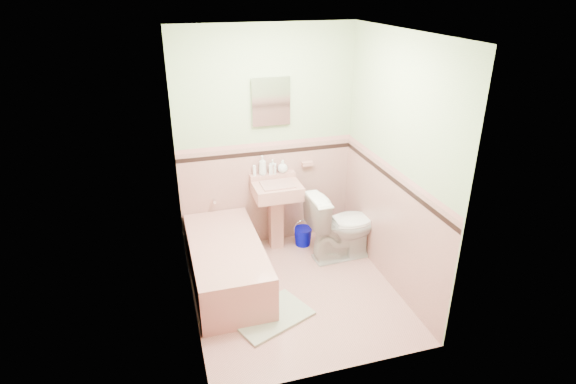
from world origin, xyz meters
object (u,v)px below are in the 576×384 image
object	(u,v)px
toilet	(342,225)
shoe	(263,305)
bathtub	(227,265)
soap_bottle_left	(262,165)
medicine_cabinet	(271,101)
sink	(277,217)
soap_bottle_right	(283,166)
bucket	(303,236)
soap_bottle_mid	(273,167)

from	to	relation	value
toilet	shoe	bearing A→B (deg)	119.91
bathtub	soap_bottle_left	world-z (taller)	soap_bottle_left
medicine_cabinet	soap_bottle_left	distance (m)	0.72
sink	soap_bottle_left	xyz separation A→B (m)	(-0.12, 0.18, 0.58)
soap_bottle_left	medicine_cabinet	bearing A→B (deg)	14.52
sink	shoe	distance (m)	1.20
soap_bottle_left	soap_bottle_right	world-z (taller)	soap_bottle_left
soap_bottle_left	bucket	xyz separation A→B (m)	(0.43, -0.18, -0.88)
medicine_cabinet	toilet	world-z (taller)	medicine_cabinet
bucket	medicine_cabinet	bearing A→B (deg)	146.32
soap_bottle_mid	soap_bottle_right	size ratio (longest dim) A/B	1.13
soap_bottle_mid	bucket	xyz separation A→B (m)	(0.31, -0.18, -0.86)
sink	medicine_cabinet	bearing A→B (deg)	90.00
bucket	shoe	world-z (taller)	bucket
soap_bottle_left	toilet	xyz separation A→B (m)	(0.77, -0.54, -0.60)
soap_bottle_right	bathtub	bearing A→B (deg)	-138.34
soap_bottle_right	shoe	distance (m)	1.62
bathtub	soap_bottle_mid	distance (m)	1.23
sink	shoe	bearing A→B (deg)	-112.00
bathtub	toilet	bearing A→B (deg)	7.17
sink	soap_bottle_right	distance (m)	0.58
toilet	bucket	xyz separation A→B (m)	(-0.34, 0.36, -0.29)
soap_bottle_left	shoe	size ratio (longest dim) A/B	1.49
sink	soap_bottle_mid	distance (m)	0.58
soap_bottle_right	toilet	distance (m)	0.94
shoe	soap_bottle_right	bearing A→B (deg)	60.88
bucket	shoe	bearing A→B (deg)	-124.97
soap_bottle_mid	bucket	bearing A→B (deg)	-29.83
sink	soap_bottle_right	bearing A→B (deg)	56.74
medicine_cabinet	soap_bottle_left	xyz separation A→B (m)	(-0.12, -0.03, -0.71)
soap_bottle_left	soap_bottle_right	size ratio (longest dim) A/B	1.51
soap_bottle_mid	shoe	bearing A→B (deg)	-109.11
soap_bottle_right	soap_bottle_mid	bearing A→B (deg)	180.00
bathtub	soap_bottle_left	distance (m)	1.19
toilet	shoe	world-z (taller)	toilet
soap_bottle_right	bucket	distance (m)	0.89
sink	soap_bottle_right	world-z (taller)	soap_bottle_right
soap_bottle_left	shoe	world-z (taller)	soap_bottle_left
bathtub	soap_bottle_right	size ratio (longest dim) A/B	10.13
sink	medicine_cabinet	size ratio (longest dim) A/B	1.72
toilet	bucket	size ratio (longest dim) A/B	3.67
medicine_cabinet	shoe	xyz separation A→B (m)	(-0.43, -1.27, -1.64)
medicine_cabinet	soap_bottle_right	world-z (taller)	medicine_cabinet
soap_bottle_left	shoe	xyz separation A→B (m)	(-0.31, -1.24, -0.93)
sink	soap_bottle_left	size ratio (longest dim) A/B	3.70
sink	toilet	distance (m)	0.74
soap_bottle_left	toilet	bearing A→B (deg)	-35.31
bathtub	sink	size ratio (longest dim) A/B	1.82
soap_bottle_left	shoe	distance (m)	1.58
medicine_cabinet	bucket	xyz separation A→B (m)	(0.31, -0.21, -1.59)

